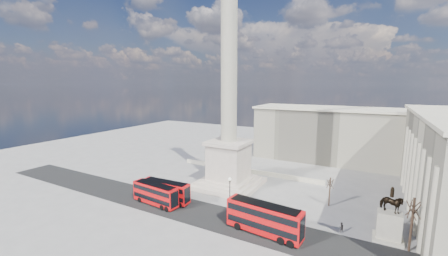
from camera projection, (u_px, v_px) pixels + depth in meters
name	position (u px, v px, depth m)	size (l,w,h in m)	color
ground	(218.00, 193.00, 60.43)	(180.00, 180.00, 0.00)	gray
asphalt_road	(215.00, 217.00, 49.40)	(120.00, 9.00, 0.01)	black
nelsons_column	(229.00, 132.00, 62.73)	(14.00, 14.00, 49.85)	beige
balustrade_wall	(248.00, 171.00, 74.20)	(40.00, 0.60, 1.10)	beige
building_northeast	(339.00, 135.00, 84.25)	(51.00, 17.00, 16.60)	#BDB79B
red_bus_a	(166.00, 191.00, 55.66)	(10.57, 2.86, 4.25)	red
red_bus_b	(156.00, 194.00, 54.19)	(10.56, 3.26, 4.21)	red
red_bus_c	(264.00, 218.00, 43.41)	(12.55, 3.98, 5.00)	red
victorian_lamp	(230.00, 192.00, 50.38)	(0.58, 0.58, 6.79)	black
equestrian_statue	(389.00, 222.00, 41.53)	(4.14, 3.11, 8.59)	beige
bare_tree_near	(414.00, 207.00, 38.26)	(1.93, 1.93, 8.43)	#332319
bare_tree_mid	(330.00, 182.00, 53.22)	(1.60, 1.60, 6.08)	#332319
bare_tree_far	(425.00, 177.00, 52.15)	(1.91, 1.91, 7.81)	#332319
pedestrian_walking	(301.00, 214.00, 48.60)	(0.64, 0.42, 1.76)	black
pedestrian_standing	(341.00, 227.00, 44.27)	(0.79, 0.62, 1.63)	black
pedestrian_crossing	(274.00, 217.00, 47.58)	(1.02, 0.42, 1.74)	black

